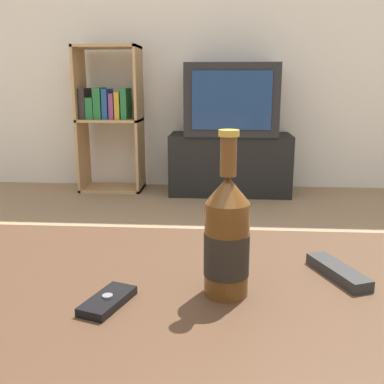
# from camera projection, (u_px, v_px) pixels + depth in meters

# --- Properties ---
(back_wall) EXTENTS (8.00, 0.05, 2.60)m
(back_wall) POSITION_uv_depth(u_px,v_px,m) (209.00, 17.00, 3.39)
(back_wall) COLOR silver
(back_wall) RESTS_ON ground_plane
(coffee_table) EXTENTS (1.22, 0.89, 0.48)m
(coffee_table) POSITION_uv_depth(u_px,v_px,m) (133.00, 361.00, 0.67)
(coffee_table) COLOR #422B1C
(coffee_table) RESTS_ON ground_plane
(tv_stand) EXTENTS (0.89, 0.39, 0.45)m
(tv_stand) POSITION_uv_depth(u_px,v_px,m) (230.00, 164.00, 3.37)
(tv_stand) COLOR black
(tv_stand) RESTS_ON ground_plane
(television) EXTENTS (0.66, 0.44, 0.51)m
(television) POSITION_uv_depth(u_px,v_px,m) (231.00, 99.00, 3.25)
(television) COLOR black
(television) RESTS_ON tv_stand
(bookshelf) EXTENTS (0.47, 0.30, 1.08)m
(bookshelf) POSITION_uv_depth(u_px,v_px,m) (108.00, 114.00, 3.40)
(bookshelf) COLOR tan
(bookshelf) RESTS_ON ground_plane
(beer_bottle) EXTENTS (0.07, 0.07, 0.27)m
(beer_bottle) POSITION_uv_depth(u_px,v_px,m) (227.00, 238.00, 0.73)
(beer_bottle) COLOR #563314
(beer_bottle) RESTS_ON coffee_table
(cell_phone) EXTENTS (0.08, 0.11, 0.02)m
(cell_phone) POSITION_uv_depth(u_px,v_px,m) (108.00, 301.00, 0.71)
(cell_phone) COLOR black
(cell_phone) RESTS_ON coffee_table
(remote_control) EXTENTS (0.09, 0.15, 0.02)m
(remote_control) POSITION_uv_depth(u_px,v_px,m) (338.00, 271.00, 0.81)
(remote_control) COLOR #282828
(remote_control) RESTS_ON coffee_table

